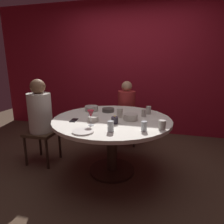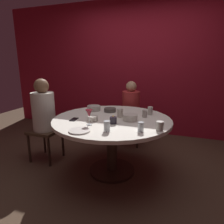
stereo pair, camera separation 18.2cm
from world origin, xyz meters
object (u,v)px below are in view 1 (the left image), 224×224
cup_center_front (144,113)px  candle_holder (115,120)px  bowl_serving_large (93,119)px  bowl_sauce_side (108,110)px  seated_diner_left (40,113)px  wine_glass (91,114)px  cell_phone (74,120)px  dining_table (112,128)px  cup_by_left_diner (144,126)px  cup_near_candle (111,126)px  bowl_small_white (131,117)px  bowl_salad_center (91,108)px  cup_far_edge (162,125)px  seated_diner_back (126,105)px  cup_by_right_diner (120,113)px  cup_beside_wine (149,110)px  dinner_plate (83,131)px

cup_center_front → candle_holder: bearing=-127.8°
bowl_serving_large → bowl_sauce_side: size_ratio=0.74×
seated_diner_left → candle_holder: 1.14m
wine_glass → cell_phone: size_ratio=1.26×
dining_table → cup_by_left_diner: cup_by_left_diner is taller
candle_holder → cup_near_candle: size_ratio=0.90×
dining_table → candle_holder: (0.09, -0.21, 0.17)m
candle_holder → cell_phone: size_ratio=0.70×
bowl_small_white → cup_by_left_diner: bearing=-61.2°
bowl_salad_center → candle_holder: bearing=-46.8°
bowl_small_white → cup_far_edge: 0.46m
bowl_salad_center → cup_near_candle: (0.49, -0.76, 0.02)m
candle_holder → bowl_sauce_side: size_ratio=0.58×
seated_diner_back → cup_by_right_diner: bearing=5.0°
seated_diner_back → bowl_small_white: seated_diner_back is taller
cup_by_right_diner → cup_beside_wine: (0.35, 0.24, -0.00)m
cup_by_right_diner → dinner_plate: bearing=-109.9°
cup_near_candle → cup_center_front: (0.27, 0.65, -0.01)m
bowl_small_white → cup_near_candle: cup_near_candle is taller
cell_phone → bowl_small_white: size_ratio=0.78×
bowl_small_white → cup_beside_wine: bearing=60.8°
cup_by_right_diner → cup_far_edge: bearing=-33.5°
cell_phone → bowl_serving_large: 0.24m
bowl_sauce_side → dining_table: bearing=-66.0°
bowl_serving_large → cup_far_edge: bearing=-6.8°
wine_glass → bowl_sauce_side: size_ratio=1.03×
cup_by_left_diner → dining_table: bearing=139.4°
bowl_salad_center → cup_center_front: 0.77m
cup_center_front → cup_by_right_diner: bearing=-163.2°
bowl_sauce_side → dinner_plate: bearing=-91.2°
seated_diner_back → dinner_plate: size_ratio=5.04×
bowl_small_white → cup_near_candle: 0.48m
dining_table → cup_far_edge: cup_far_edge is taller
cup_near_candle → seated_diner_left: bearing=157.5°
candle_holder → bowl_serving_large: size_ratio=0.78×
bowl_serving_large → cup_by_right_diner: 0.37m
seated_diner_back → cup_center_front: size_ratio=11.71×
cell_phone → cup_far_edge: 1.04m
seated_diner_left → wine_glass: 0.95m
dinner_plate → cup_far_edge: 0.82m
seated_diner_back → bowl_sauce_side: bearing=-11.0°
cell_phone → bowl_small_white: 0.69m
seated_diner_back → dinner_plate: bearing=-5.6°
dining_table → bowl_salad_center: 0.51m
dining_table → seated_diner_left: 1.04m
cup_by_right_diner → cup_far_edge: size_ratio=1.14×
cup_far_edge → bowl_small_white: bearing=145.5°
cell_phone → bowl_serving_large: (0.23, 0.04, 0.03)m
candle_holder → cell_phone: (-0.51, -0.01, -0.04)m
dining_table → cup_far_edge: 0.69m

